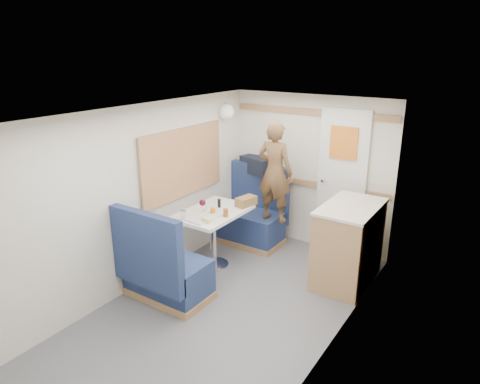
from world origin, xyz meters
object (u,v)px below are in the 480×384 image
Objects in this scene: dinette_table at (213,223)px; wine_glass at (202,203)px; tray at (203,217)px; tumbler_left at (183,215)px; cheese_block at (206,219)px; bench_near at (164,273)px; person at (275,172)px; pepper_grinder at (219,203)px; galley_counter at (348,243)px; salt_grinder at (207,209)px; orange_fruit at (213,210)px; bread_loaf at (246,201)px; dome_light at (226,112)px; duffel_bag at (257,165)px; bench_far at (251,221)px; beer_glass at (226,213)px.

wine_glass reaches higher than dinette_table.
tray is 3.81× the size of tumbler_left.
tumbler_left is at bearing -168.17° from cheese_block.
person reaches higher than bench_near.
wine_glass reaches higher than pepper_grinder.
wine_glass is (-0.47, -0.86, -0.24)m from person.
person is at bearing 169.78° from galley_counter.
galley_counter is at bearing 15.38° from pepper_grinder.
pepper_grinder is 0.22m from salt_grinder.
tray is at bearing 67.89° from person.
pepper_grinder reaches higher than dinette_table.
tumbler_left is 0.96× the size of pepper_grinder.
bench_near is 1.83m from person.
orange_fruit is at bearing -71.95° from pepper_grinder.
orange_fruit is at bearing 65.95° from person.
person is 3.33× the size of tray.
dinette_table is 9.20× the size of tumbler_left.
bread_loaf is at bearing 79.71° from bench_near.
bread_loaf reaches higher than pepper_grinder.
cheese_block is (0.54, -1.17, -0.99)m from dome_light.
cheese_block is at bearing -65.88° from duffel_bag.
dome_light is 1.37m from wine_glass.
wine_glass reaches higher than tumbler_left.
dinette_table is at bearing -90.00° from bench_far.
bench_far reaches higher than wine_glass.
bench_far is 1.27m from cheese_block.
orange_fruit reaches higher than dinette_table.
tray is 0.18m from salt_grinder.
dinette_table is 1.21m from duffel_bag.
tumbler_left is (-0.28, -0.06, 0.01)m from cheese_block.
bench_far is 1.13m from wine_glass.
tray is 4.65× the size of salt_grinder.
cheese_block is (0.15, -1.18, 0.46)m from bench_far.
person is at bearing 63.12° from bread_loaf.
bench_far reaches higher than pepper_grinder.
cheese_block is 0.49m from pepper_grinder.
bench_far is 2.22× the size of duffel_bag.
duffel_bag is at bearing 96.60° from orange_fruit.
tray is 5.72× the size of orange_fruit.
tray is at bearing -82.94° from pepper_grinder.
tumbler_left is (-0.06, -1.50, -0.24)m from duffel_bag.
wine_glass is at bearing 128.62° from tray.
pepper_grinder is at bearing 90.62° from bench_near.
salt_grinder is (0.36, -0.92, -0.99)m from dome_light.
beer_glass is at bearing 43.24° from tray.
dome_light is 0.42× the size of duffel_bag.
bench_near reaches higher than pepper_grinder.
wine_glass is 2.05× the size of salt_grinder.
salt_grinder reaches higher than dinette_table.
bench_far reaches higher than dinette_table.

